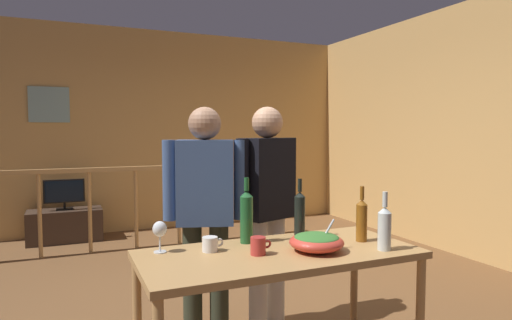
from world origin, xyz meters
TOP-DOWN VIEW (x-y plane):
  - ground_plane at (0.00, 0.00)m, footprint 8.60×8.60m
  - back_wall at (0.00, 3.31)m, footprint 5.74×0.10m
  - side_wall_right at (2.87, 0.99)m, footprint 0.10×4.96m
  - framed_picture at (-1.46, 3.25)m, footprint 0.49×0.03m
  - stair_railing at (-0.27, 2.27)m, footprint 3.77×0.10m
  - tv_console at (-1.31, 2.96)m, footprint 0.90×0.40m
  - flat_screen_tv at (-1.31, 2.93)m, footprint 0.49×0.12m
  - serving_table at (-0.20, -0.99)m, footprint 1.56×0.70m
  - salad_bowl at (-0.01, -1.07)m, footprint 0.31×0.31m
  - wine_glass at (-0.82, -0.75)m, footprint 0.08×0.08m
  - wine_bottle_clear at (0.35, -1.21)m, footprint 0.07×0.07m
  - wine_bottle_dark at (0.06, -0.76)m, footprint 0.07×0.07m
  - wine_bottle_green at (-0.30, -0.75)m, footprint 0.08×0.08m
  - wine_bottle_amber at (0.36, -0.99)m, footprint 0.07×0.07m
  - mug_white at (-0.56, -0.85)m, footprint 0.12×0.09m
  - mug_red at (-0.34, -1.01)m, footprint 0.12×0.08m
  - person_standing_left at (-0.43, -0.33)m, footprint 0.54×0.33m
  - person_standing_right at (0.03, -0.33)m, footprint 0.53×0.33m

SIDE VIEW (x-z plane):
  - ground_plane at x=0.00m, z-range 0.00..0.00m
  - tv_console at x=-1.31m, z-range 0.00..0.41m
  - flat_screen_tv at x=-1.31m, z-range 0.45..0.84m
  - stair_railing at x=-0.27m, z-range 0.13..1.18m
  - serving_table at x=-0.20m, z-range 0.30..1.06m
  - mug_white at x=-0.56m, z-range 0.76..0.84m
  - mug_red at x=-0.34m, z-range 0.76..0.85m
  - salad_bowl at x=-0.01m, z-range 0.72..0.90m
  - wine_glass at x=-0.82m, z-range 0.79..0.97m
  - wine_bottle_clear at x=0.35m, z-range 0.72..1.05m
  - wine_bottle_amber at x=0.36m, z-range 0.72..1.06m
  - wine_bottle_dark at x=0.06m, z-range 0.72..1.09m
  - wine_bottle_green at x=-0.30m, z-range 0.72..1.12m
  - person_standing_left at x=-0.43m, z-range 0.14..1.72m
  - person_standing_right at x=0.03m, z-range 0.14..1.73m
  - back_wall at x=0.00m, z-range 0.00..2.86m
  - side_wall_right at x=2.87m, z-range 0.00..2.86m
  - framed_picture at x=-1.46m, z-range 1.53..2.00m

